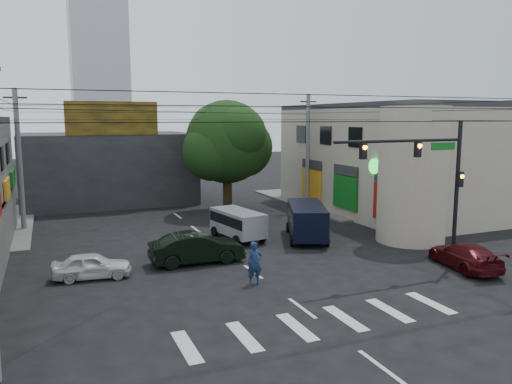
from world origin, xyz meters
TOP-DOWN VIEW (x-y plane):
  - ground at (0.00, 0.00)m, footprint 160.00×160.00m
  - sidewalk_far_right at (18.00, 18.00)m, footprint 16.00×16.00m
  - building_right at (18.00, 13.00)m, footprint 14.00×18.00m
  - corner_column at (11.00, 4.00)m, footprint 4.00×4.00m
  - building_far at (-4.00, 26.00)m, footprint 14.00×10.00m
  - billboard at (-4.00, 21.10)m, footprint 7.00×0.30m
  - tower_distant at (0.00, 70.00)m, footprint 9.00×9.00m
  - street_tree at (4.00, 17.00)m, footprint 6.40×6.40m
  - traffic_gantry at (7.82, -1.00)m, footprint 7.10×0.35m
  - utility_pole_far_left at (-10.50, 16.00)m, footprint 0.32×0.32m
  - utility_pole_far_right at (10.50, 16.00)m, footprint 0.32×0.32m
  - dark_sedan at (-2.08, 4.48)m, footprint 1.91×4.84m
  - white_compact at (-7.21, 4.00)m, footprint 2.27×3.85m
  - maroon_sedan at (9.80, -1.46)m, footprint 3.41×5.06m
  - silver_minivan at (1.62, 8.38)m, footprint 4.66×3.03m
  - navy_van at (5.52, 6.84)m, footprint 6.72×5.78m
  - traffic_officer at (-0.61, 0.33)m, footprint 0.74×0.51m

SIDE VIEW (x-z plane):
  - ground at x=0.00m, z-range 0.00..0.00m
  - sidewalk_far_right at x=18.00m, z-range 0.00..0.15m
  - white_compact at x=-7.21m, z-range 0.00..1.20m
  - maroon_sedan at x=9.80m, z-range 0.00..1.28m
  - dark_sedan at x=-2.08m, z-range 0.00..1.56m
  - silver_minivan at x=1.62m, z-range 0.00..1.77m
  - traffic_officer at x=-0.61m, z-range 0.00..1.93m
  - navy_van at x=5.52m, z-range 0.00..2.12m
  - building_far at x=-4.00m, z-range 0.00..6.00m
  - building_right at x=18.00m, z-range 0.00..8.00m
  - corner_column at x=11.00m, z-range 0.00..8.00m
  - utility_pole_far_left at x=-10.50m, z-range 0.00..9.20m
  - utility_pole_far_right at x=10.50m, z-range 0.00..9.20m
  - traffic_gantry at x=7.82m, z-range 1.23..8.43m
  - street_tree at x=4.00m, z-range 1.12..9.82m
  - billboard at x=-4.00m, z-range 6.00..8.60m
  - tower_distant at x=0.00m, z-range 0.00..44.00m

